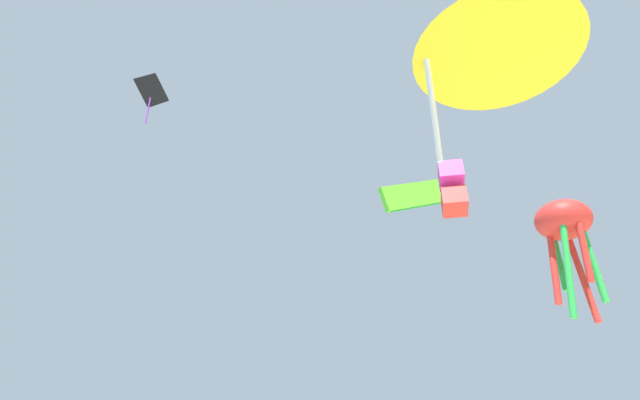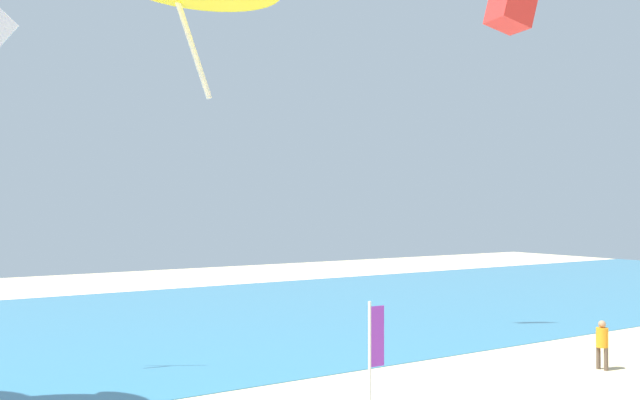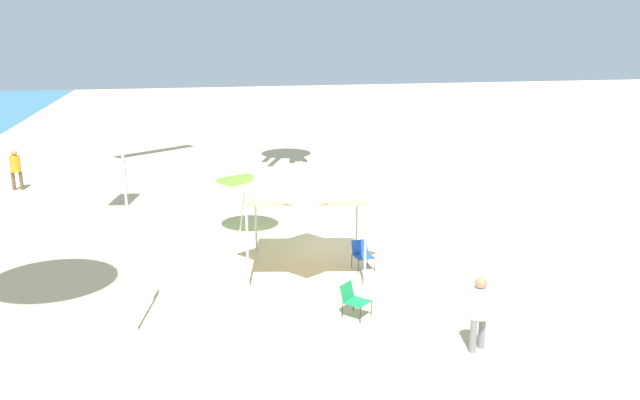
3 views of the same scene
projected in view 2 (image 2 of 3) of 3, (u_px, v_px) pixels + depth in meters
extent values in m
cube|color=teal|center=(149.00, 324.00, 36.38)|extent=(120.00, 28.18, 0.02)
cube|color=purple|center=(377.00, 336.00, 13.14)|extent=(0.30, 0.02, 1.10)
cylinder|color=brown|center=(598.00, 358.00, 26.49)|extent=(0.16, 0.16, 0.82)
cylinder|color=brown|center=(606.00, 359.00, 26.22)|extent=(0.16, 0.16, 0.82)
cylinder|color=orange|center=(602.00, 338.00, 26.36)|extent=(0.43, 0.43, 0.71)
sphere|color=#A87A56|center=(602.00, 324.00, 26.36)|extent=(0.27, 0.27, 0.27)
cylinder|color=white|center=(191.00, 43.00, 16.54)|extent=(0.96, 0.42, 2.57)
cube|color=red|center=(510.00, 12.00, 18.68)|extent=(1.23, 1.09, 1.01)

